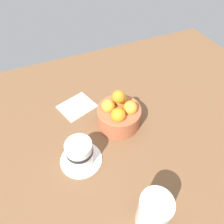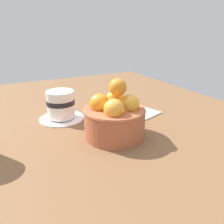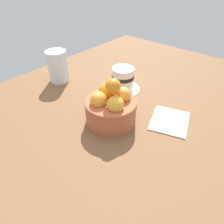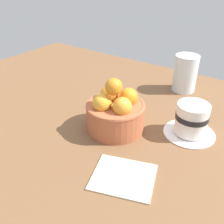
% 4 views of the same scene
% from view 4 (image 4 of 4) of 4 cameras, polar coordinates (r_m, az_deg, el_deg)
% --- Properties ---
extents(ground_plane, '(1.26, 0.86, 0.05)m').
position_cam_4_polar(ground_plane, '(0.61, 0.72, -5.49)').
color(ground_plane, brown).
extents(terracotta_bowl, '(0.13, 0.13, 0.13)m').
position_cam_4_polar(terracotta_bowl, '(0.58, 0.75, 0.11)').
color(terracotta_bowl, '#AD5938').
rests_on(terracotta_bowl, ground_plane).
extents(coffee_cup, '(0.12, 0.12, 0.08)m').
position_cam_4_polar(coffee_cup, '(0.59, 17.30, -1.83)').
color(coffee_cup, white).
rests_on(coffee_cup, ground_plane).
extents(water_glass, '(0.07, 0.07, 0.11)m').
position_cam_4_polar(water_glass, '(0.78, 16.04, 8.31)').
color(water_glass, silver).
rests_on(water_glass, ground_plane).
extents(folded_napkin, '(0.14, 0.12, 0.01)m').
position_cam_4_polar(folded_napkin, '(0.48, 2.58, -14.16)').
color(folded_napkin, beige).
rests_on(folded_napkin, ground_plane).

